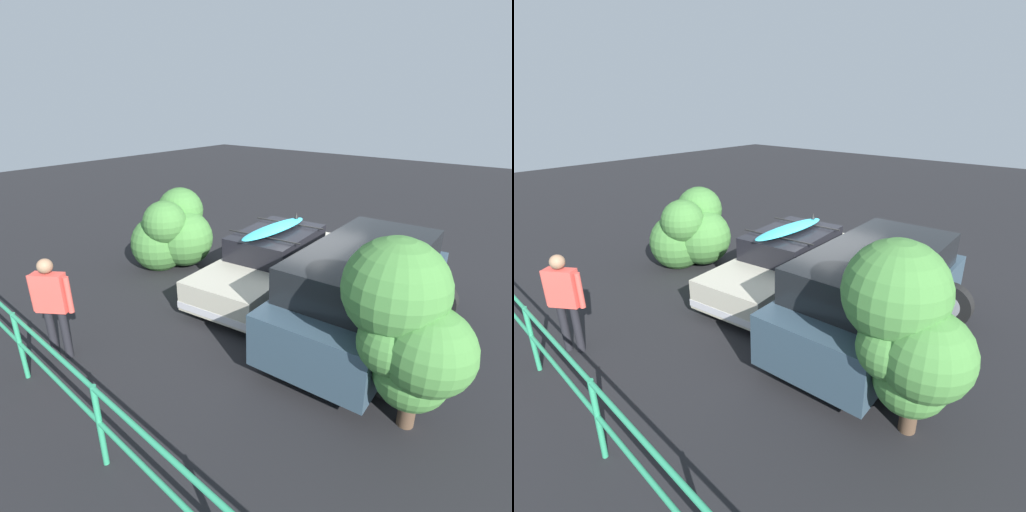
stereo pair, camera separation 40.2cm
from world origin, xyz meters
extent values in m
cube|color=black|center=(0.00, 0.00, -0.01)|extent=(44.00, 44.00, 0.02)
cube|color=#B7B29E|center=(0.17, 0.79, 0.49)|extent=(2.06, 4.55, 0.60)
cube|color=black|center=(0.19, 0.61, 1.04)|extent=(1.65, 2.24, 0.51)
cube|color=silver|center=(-0.02, 2.94, 0.30)|extent=(1.71, 0.25, 0.14)
cube|color=silver|center=(0.36, -1.37, 0.30)|extent=(1.71, 0.25, 0.14)
cylinder|color=black|center=(-0.80, 2.08, 0.34)|extent=(0.67, 0.18, 0.67)
cylinder|color=#99999E|center=(-0.80, 2.08, 0.34)|extent=(0.37, 0.19, 0.37)
cylinder|color=black|center=(0.90, 2.23, 0.34)|extent=(0.67, 0.18, 0.67)
cylinder|color=#99999E|center=(0.90, 2.23, 0.34)|extent=(0.37, 0.19, 0.37)
cylinder|color=black|center=(-0.56, -0.65, 0.34)|extent=(0.67, 0.18, 0.67)
cylinder|color=#99999E|center=(-0.56, -0.65, 0.34)|extent=(0.37, 0.19, 0.37)
cylinder|color=black|center=(1.14, -0.50, 0.34)|extent=(0.67, 0.18, 0.67)
cylinder|color=#99999E|center=(1.14, -0.50, 0.34)|extent=(0.37, 0.19, 0.37)
cylinder|color=black|center=(0.13, 1.19, 1.34)|extent=(1.75, 0.19, 0.03)
cylinder|color=black|center=(0.24, 0.03, 1.34)|extent=(1.75, 0.19, 0.03)
ellipsoid|color=#33B7D6|center=(0.17, 0.73, 1.40)|extent=(0.54, 2.17, 0.09)
cone|color=black|center=(0.15, -0.14, 1.51)|extent=(0.10, 0.10, 0.14)
cube|color=#334756|center=(-2.27, 1.45, 0.71)|extent=(1.98, 4.48, 0.85)
cube|color=black|center=(-2.27, 1.45, 1.43)|extent=(1.81, 3.50, 0.59)
cylinder|color=black|center=(-2.19, -0.86, 0.81)|extent=(0.78, 0.20, 0.77)
cylinder|color=black|center=(-3.25, 2.75, 0.43)|extent=(0.86, 0.22, 0.86)
cylinder|color=#99999E|center=(-3.25, 2.75, 0.43)|extent=(0.47, 0.23, 0.47)
cylinder|color=black|center=(-1.37, 2.81, 0.43)|extent=(0.86, 0.22, 0.86)
cylinder|color=#99999E|center=(-1.37, 2.81, 0.43)|extent=(0.47, 0.23, 0.47)
cylinder|color=black|center=(-3.16, 0.10, 0.43)|extent=(0.86, 0.22, 0.86)
cylinder|color=#99999E|center=(-3.16, 0.10, 0.43)|extent=(0.47, 0.23, 0.47)
cylinder|color=black|center=(-1.28, 0.16, 0.43)|extent=(0.86, 0.22, 0.86)
cylinder|color=#99999E|center=(-1.28, 0.16, 0.43)|extent=(0.47, 0.23, 0.47)
cylinder|color=black|center=(1.31, 5.05, 0.43)|extent=(0.13, 0.13, 0.87)
cylinder|color=black|center=(1.51, 5.18, 0.43)|extent=(0.13, 0.13, 0.87)
cube|color=#DB4C42|center=(1.41, 5.11, 1.19)|extent=(0.54, 0.44, 0.65)
sphere|color=#9E7556|center=(1.41, 5.11, 1.65)|extent=(0.24, 0.24, 0.24)
cylinder|color=#DB4C42|center=(1.16, 4.96, 1.17)|extent=(0.09, 0.09, 0.62)
cylinder|color=#DB4C42|center=(1.67, 5.27, 1.17)|extent=(0.09, 0.09, 0.62)
cylinder|color=#2D9366|center=(-1.06, 5.91, 0.57)|extent=(0.07, 0.07, 1.14)
cylinder|color=#2D9366|center=(1.32, 5.74, 0.57)|extent=(0.07, 0.07, 1.14)
cylinder|color=#2D9366|center=(-1.06, 5.91, 1.11)|extent=(9.50, 0.75, 0.06)
cylinder|color=#2D9366|center=(-1.06, 5.91, 0.62)|extent=(9.50, 0.75, 0.06)
cylinder|color=#4C3828|center=(3.15, 1.42, 0.20)|extent=(0.27, 0.27, 0.39)
sphere|color=#427A38|center=(2.79, 1.60, 1.26)|extent=(1.07, 1.07, 1.07)
sphere|color=#427A38|center=(3.14, 1.54, 0.64)|extent=(1.42, 1.42, 1.42)
sphere|color=#427A38|center=(3.00, 0.89, 1.38)|extent=(1.16, 1.16, 1.16)
sphere|color=#427A38|center=(2.65, 1.12, 0.76)|extent=(1.42, 1.42, 1.42)
cylinder|color=#4C3828|center=(-3.67, 3.12, 0.28)|extent=(0.22, 0.22, 0.55)
sphere|color=#427A38|center=(-3.66, 3.23, 0.88)|extent=(0.94, 0.94, 0.94)
sphere|color=#427A38|center=(-3.41, 3.40, 1.31)|extent=(0.81, 0.81, 0.81)
sphere|color=#427A38|center=(-3.31, 3.18, 1.92)|extent=(1.30, 1.30, 1.30)
sphere|color=#427A38|center=(-3.81, 3.29, 1.31)|extent=(1.10, 1.10, 1.10)
sphere|color=#427A38|center=(-3.36, 3.00, 1.33)|extent=(0.89, 0.89, 0.89)
camera|label=1|loc=(-4.61, 7.62, 4.04)|focal=28.00mm
camera|label=2|loc=(-4.92, 7.36, 4.04)|focal=28.00mm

